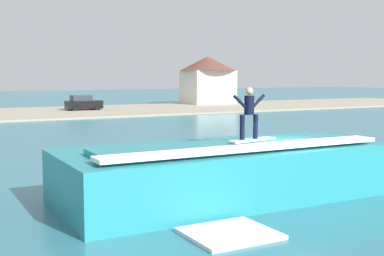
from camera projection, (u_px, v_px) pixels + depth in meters
ground_plane at (288, 200)px, 16.42m from camera, size 260.00×260.00×0.00m
wave_crest at (225, 171)px, 16.62m from camera, size 10.81×4.55×1.91m
surfboard at (252, 140)px, 16.41m from camera, size 1.91×0.73×0.06m
surfer at (249, 110)px, 16.28m from camera, size 1.23×0.32×1.68m
shoreline_bank at (31, 113)px, 53.63m from camera, size 120.00×18.15×0.16m
car_far_shore at (83, 103)px, 57.35m from camera, size 3.98×2.18×1.86m
house_gabled_white at (208, 77)px, 70.69m from camera, size 7.87×7.87×6.74m
whitewater_patch at (230, 233)px, 12.75m from camera, size 2.19×1.94×0.10m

